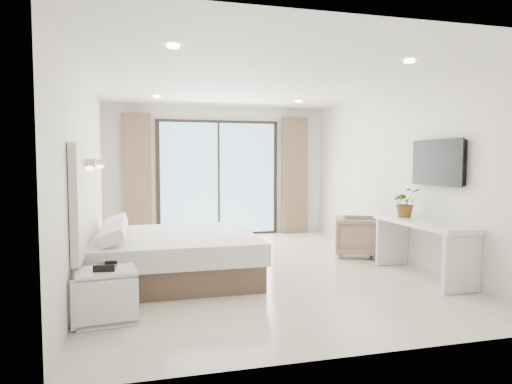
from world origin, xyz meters
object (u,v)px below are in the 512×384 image
Objects in this scene: nightstand at (107,296)px; armchair at (358,234)px; bed at (171,255)px; console_desk at (423,236)px.

armchair reaches higher than nightstand.
console_desk reaches higher than bed.
console_desk is at bearing -13.81° from bed.
armchair is at bearing 12.46° from bed.
nightstand is (-0.73, -1.48, -0.06)m from bed.
armchair is (3.82, 2.16, 0.11)m from nightstand.
bed reaches higher than armchair.
bed is 2.94× the size of armchair.
nightstand is at bearing -116.31° from bed.
nightstand is 0.36× the size of console_desk.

